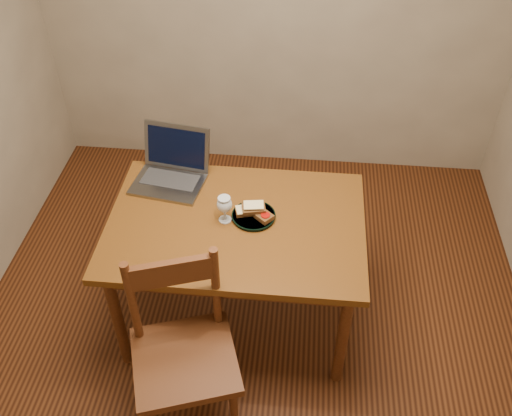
# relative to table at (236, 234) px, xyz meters

# --- Properties ---
(floor) EXTENTS (3.20, 3.20, 0.02)m
(floor) POSITION_rel_table_xyz_m (0.09, -0.06, -0.66)
(floor) COLOR black
(floor) RESTS_ON ground
(table) EXTENTS (1.30, 0.90, 0.74)m
(table) POSITION_rel_table_xyz_m (0.00, 0.00, 0.00)
(table) COLOR #4B290C
(table) RESTS_ON floor
(chair) EXTENTS (0.58, 0.56, 0.50)m
(chair) POSITION_rel_table_xyz_m (-0.17, -0.63, -0.12)
(chair) COLOR #3C1E0C
(chair) RESTS_ON floor
(plate) EXTENTS (0.22, 0.22, 0.02)m
(plate) POSITION_rel_table_xyz_m (0.09, 0.04, 0.10)
(plate) COLOR black
(plate) RESTS_ON table
(sandwich_cheese) EXTENTS (0.12, 0.09, 0.03)m
(sandwich_cheese) POSITION_rel_table_xyz_m (0.05, 0.05, 0.12)
(sandwich_cheese) COLOR #381E0C
(sandwich_cheese) RESTS_ON plate
(sandwich_tomato) EXTENTS (0.13, 0.13, 0.04)m
(sandwich_tomato) POSITION_rel_table_xyz_m (0.13, 0.03, 0.12)
(sandwich_tomato) COLOR #381E0C
(sandwich_tomato) RESTS_ON plate
(sandwich_top) EXTENTS (0.13, 0.09, 0.04)m
(sandwich_top) POSITION_rel_table_xyz_m (0.09, 0.05, 0.15)
(sandwich_top) COLOR #381E0C
(sandwich_top) RESTS_ON plate
(milk_glass) EXTENTS (0.08, 0.08, 0.15)m
(milk_glass) POSITION_rel_table_xyz_m (-0.06, 0.01, 0.16)
(milk_glass) COLOR white
(milk_glass) RESTS_ON table
(laptop) EXTENTS (0.42, 0.39, 0.27)m
(laptop) POSITION_rel_table_xyz_m (-0.39, 0.33, 0.16)
(laptop) COLOR slate
(laptop) RESTS_ON table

